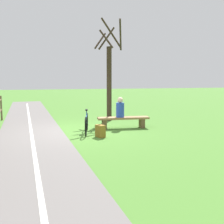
% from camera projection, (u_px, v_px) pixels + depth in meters
% --- Properties ---
extents(ground_plane, '(80.00, 80.00, 0.00)m').
position_uv_depth(ground_plane, '(75.00, 132.00, 9.85)').
color(ground_plane, '#477A2D').
extents(paved_path, '(4.29, 36.07, 0.02)m').
position_uv_depth(paved_path, '(37.00, 170.00, 5.67)').
color(paved_path, '#66605E').
rests_on(paved_path, ground_plane).
extents(path_centre_line, '(1.91, 31.95, 0.00)m').
position_uv_depth(path_centre_line, '(37.00, 170.00, 5.67)').
color(path_centre_line, silver).
rests_on(path_centre_line, paved_path).
extents(bench, '(2.09, 0.64, 0.45)m').
position_uv_depth(bench, '(123.00, 120.00, 10.51)').
color(bench, '#937047').
rests_on(bench, ground_plane).
extents(person_seated, '(0.35, 0.35, 0.79)m').
position_uv_depth(person_seated, '(120.00, 108.00, 10.43)').
color(person_seated, '#2847B7').
rests_on(person_seated, bench).
extents(bicycle, '(0.42, 1.73, 0.85)m').
position_uv_depth(bicycle, '(86.00, 123.00, 9.59)').
color(bicycle, black).
rests_on(bicycle, ground_plane).
extents(backpack, '(0.33, 0.40, 0.42)m').
position_uv_depth(backpack, '(100.00, 131.00, 8.91)').
color(backpack, olive).
rests_on(backpack, ground_plane).
extents(tree_far_left, '(1.42, 1.42, 4.61)m').
position_uv_depth(tree_far_left, '(109.00, 75.00, 12.22)').
color(tree_far_left, '#38281E').
rests_on(tree_far_left, ground_plane).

